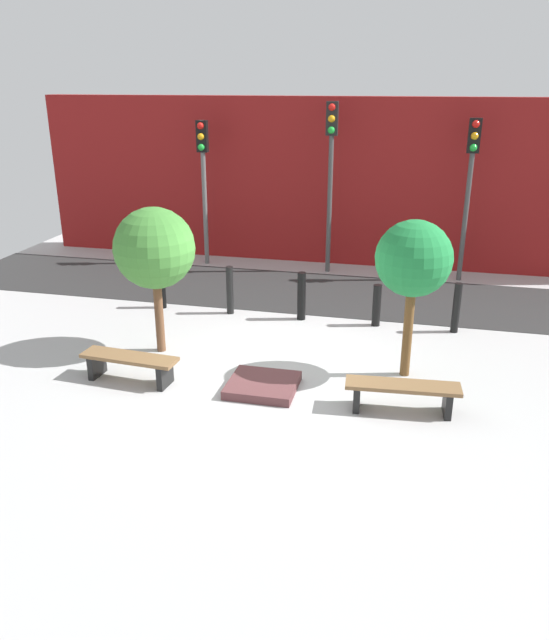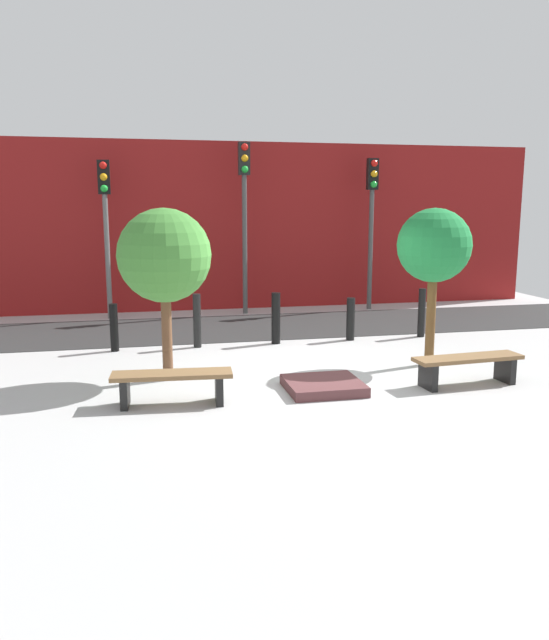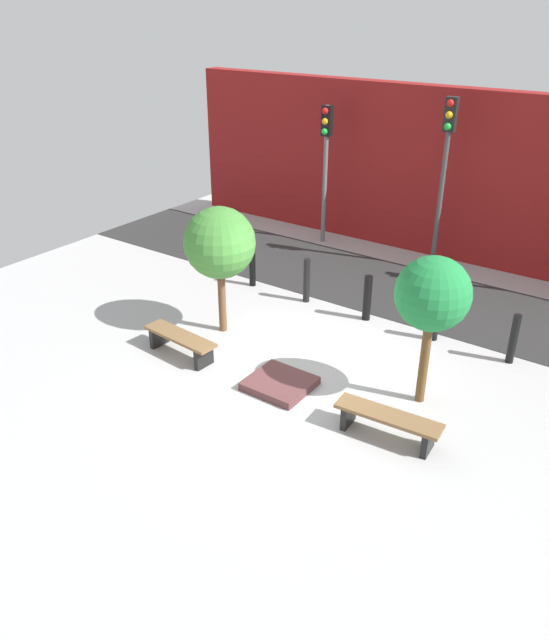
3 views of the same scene
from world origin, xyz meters
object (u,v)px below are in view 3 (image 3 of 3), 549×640
bollard_left (307,281)px  traffic_light_mid_west (445,155)px  bench_right (388,421)px  bollard_right (435,320)px  bollard_center (367,298)px  bollard_far_right (513,339)px  tree_behind_left_bench (220,244)px  tree_behind_right_bench (433,295)px  bollard_far_left (252,268)px  bench_left (180,341)px  planter_bed (280,384)px  traffic_light_west (326,150)px

bollard_left → traffic_light_mid_west: traffic_light_mid_west is taller
bench_right → bollard_right: bollard_right is taller
bench_right → bollard_center: bollard_center is taller
bollard_right → bollard_far_right: (1.54, 0.00, 0.07)m
bench_right → tree_behind_left_bench: tree_behind_left_bench is taller
tree_behind_right_bench → bollard_center: 3.43m
tree_behind_left_bench → bollard_far_left: size_ratio=2.96×
traffic_light_mid_west → bench_right: bearing=-72.6°
tree_behind_left_bench → tree_behind_right_bench: (4.40, 0.00, 0.08)m
bench_left → bollard_left: size_ratio=1.60×
tree_behind_left_bench → bollard_far_left: (-0.88, 2.17, -1.47)m
bench_left → bollard_far_right: size_ratio=1.64×
bollard_right → bench_right: bearing=-79.2°
planter_bed → bollard_right: bearing=64.7°
bench_right → traffic_light_west: bearing=123.7°
planter_bed → bollard_right: bollard_right is taller
bollard_far_left → bollard_center: 3.08m
traffic_light_mid_west → bollard_right: bearing=-66.7°
bollard_right → bollard_center: bearing=180.0°
bench_right → tree_behind_right_bench: tree_behind_right_bench is taller
planter_bed → tree_behind_right_bench: size_ratio=0.41×
bench_right → bollard_far_right: bearing=71.4°
bench_right → tree_behind_left_bench: size_ratio=0.65×
bollard_far_left → bollard_left: (1.54, 0.00, 0.07)m
bollard_far_right → bollard_left: bearing=180.0°
tree_behind_left_bench → bollard_center: size_ratio=2.62×
traffic_light_west → tree_behind_left_bench: bearing=-79.2°
bench_left → bollard_left: bearing=83.5°
planter_bed → bollard_center: size_ratio=1.08×
bollard_right → bollard_far_right: 1.54m
tree_behind_left_bench → bollard_far_left: bearing=112.0°
bollard_left → traffic_light_west: bearing=116.2°
bollard_center → bench_left: bearing=-122.5°
bench_right → bollard_center: size_ratio=1.70×
tree_behind_right_bench → bollard_far_left: bearing=157.6°
planter_bed → bollard_left: bollard_left is taller
bollard_far_left → bollard_far_right: bollard_far_right is taller
tree_behind_left_bench → bollard_left: bearing=73.1°
bollard_far_right → tree_behind_left_bench: bearing=-157.6°
bench_left → bollard_center: size_ratio=1.63×
tree_behind_left_bench → bollard_left: size_ratio=2.56×
bollard_center → bench_right: bearing=-57.5°
planter_bed → traffic_light_mid_west: bearing=90.0°
bollard_right → bollard_left: bearing=180.0°
bollard_far_left → traffic_light_mid_west: (3.08, 3.58, 2.42)m
bollard_far_right → traffic_light_west: size_ratio=0.27×
tree_behind_right_bench → bollard_left: 4.57m
tree_behind_left_bench → tree_behind_right_bench: tree_behind_left_bench is taller
bench_left → bollard_center: 4.09m
tree_behind_right_bench → bollard_far_left: 5.91m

